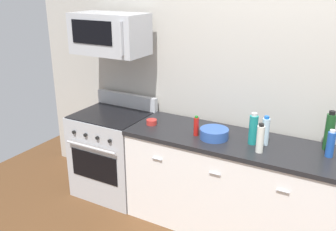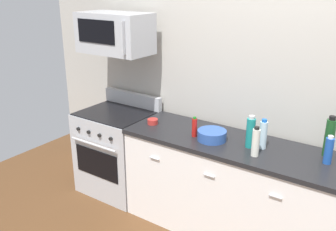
% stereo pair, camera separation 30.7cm
% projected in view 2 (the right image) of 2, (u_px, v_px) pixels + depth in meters
% --- Properties ---
extents(back_wall, '(5.54, 0.10, 2.70)m').
position_uv_depth(back_wall, '(280.00, 88.00, 3.29)').
color(back_wall, '#B7B2A8').
rests_on(back_wall, ground_plane).
extents(counter_unit, '(2.45, 0.66, 0.92)m').
position_uv_depth(counter_unit, '(254.00, 196.00, 3.28)').
color(counter_unit, white).
rests_on(counter_unit, ground_plane).
extents(range_oven, '(0.76, 0.69, 1.07)m').
position_uv_depth(range_oven, '(118.00, 151.00, 4.13)').
color(range_oven, '#B7BABF').
rests_on(range_oven, ground_plane).
extents(microwave, '(0.74, 0.44, 0.40)m').
position_uv_depth(microwave, '(115.00, 33.00, 3.73)').
color(microwave, '#B7BABF').
extents(bottle_vinegar_white, '(0.06, 0.06, 0.25)m').
position_uv_depth(bottle_vinegar_white, '(256.00, 142.00, 2.96)').
color(bottle_vinegar_white, silver).
rests_on(bottle_vinegar_white, countertop_slab).
extents(bottle_sparkling_teal, '(0.07, 0.07, 0.28)m').
position_uv_depth(bottle_sparkling_teal, '(251.00, 132.00, 3.11)').
color(bottle_sparkling_teal, '#197F7A').
rests_on(bottle_sparkling_teal, countertop_slab).
extents(bottle_soda_blue, '(0.06, 0.06, 0.23)m').
position_uv_depth(bottle_soda_blue, '(329.00, 150.00, 2.84)').
color(bottle_soda_blue, '#1E4CA5').
rests_on(bottle_soda_blue, countertop_slab).
extents(bottle_hot_sauce_red, '(0.05, 0.05, 0.19)m').
position_uv_depth(bottle_hot_sauce_red, '(194.00, 127.00, 3.34)').
color(bottle_hot_sauce_red, '#B21914').
rests_on(bottle_hot_sauce_red, countertop_slab).
extents(bottle_wine_green, '(0.08, 0.08, 0.34)m').
position_uv_depth(bottle_wine_green, '(329.00, 137.00, 2.95)').
color(bottle_wine_green, '#19471E').
rests_on(bottle_wine_green, countertop_slab).
extents(bottle_water_clear, '(0.06, 0.06, 0.26)m').
position_uv_depth(bottle_water_clear, '(263.00, 135.00, 3.09)').
color(bottle_water_clear, silver).
rests_on(bottle_water_clear, countertop_slab).
extents(bowl_red_small, '(0.10, 0.10, 0.05)m').
position_uv_depth(bowl_red_small, '(153.00, 121.00, 3.65)').
color(bowl_red_small, '#B72D28').
rests_on(bowl_red_small, countertop_slab).
extents(bowl_blue_mixing, '(0.26, 0.26, 0.09)m').
position_uv_depth(bowl_blue_mixing, '(212.00, 135.00, 3.28)').
color(bowl_blue_mixing, '#2D519E').
rests_on(bowl_blue_mixing, countertop_slab).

